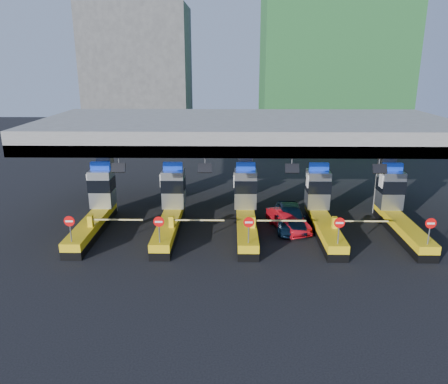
{
  "coord_description": "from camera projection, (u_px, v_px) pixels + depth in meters",
  "views": [
    {
      "loc": [
        -0.99,
        -27.26,
        10.82
      ],
      "look_at": [
        -1.45,
        0.0,
        2.59
      ],
      "focal_mm": 35.0,
      "sensor_mm": 36.0,
      "label": 1
    }
  ],
  "objects": [
    {
      "name": "ground",
      "position": [
        246.0,
        229.0,
        29.2
      ],
      "size": [
        120.0,
        120.0,
        0.0
      ],
      "primitive_type": "plane",
      "color": "black",
      "rests_on": "ground"
    },
    {
      "name": "toll_canopy",
      "position": [
        246.0,
        131.0,
        30.18
      ],
      "size": [
        28.0,
        12.09,
        7.0
      ],
      "color": "slate",
      "rests_on": "ground"
    },
    {
      "name": "toll_lane_center",
      "position": [
        246.0,
        208.0,
        29.06
      ],
      "size": [
        4.43,
        8.0,
        4.16
      ],
      "color": "black",
      "rests_on": "ground"
    },
    {
      "name": "toll_lane_far_left",
      "position": [
        97.0,
        207.0,
        29.22
      ],
      "size": [
        4.43,
        8.0,
        4.16
      ],
      "color": "black",
      "rests_on": "ground"
    },
    {
      "name": "red_car",
      "position": [
        288.0,
        220.0,
        28.87
      ],
      "size": [
        2.72,
        4.36,
        1.36
      ],
      "primitive_type": "imported",
      "rotation": [
        0.0,
        0.0,
        0.34
      ],
      "color": "#AE0D16",
      "rests_on": "ground"
    },
    {
      "name": "van",
      "position": [
        290.0,
        217.0,
        29.19
      ],
      "size": [
        2.0,
        4.81,
        1.63
      ],
      "primitive_type": "imported",
      "rotation": [
        0.0,
        0.0,
        -0.02
      ],
      "color": "black",
      "rests_on": "ground"
    },
    {
      "name": "toll_lane_far_right",
      "position": [
        397.0,
        209.0,
        28.9
      ],
      "size": [
        4.43,
        8.0,
        4.16
      ],
      "color": "black",
      "rests_on": "ground"
    },
    {
      "name": "toll_lane_left",
      "position": [
        171.0,
        208.0,
        29.14
      ],
      "size": [
        4.43,
        8.0,
        4.16
      ],
      "color": "black",
      "rests_on": "ground"
    },
    {
      "name": "toll_lane_right",
      "position": [
        321.0,
        208.0,
        28.98
      ],
      "size": [
        4.43,
        8.0,
        4.16
      ],
      "color": "black",
      "rests_on": "ground"
    },
    {
      "name": "bg_building_concrete",
      "position": [
        139.0,
        74.0,
        61.29
      ],
      "size": [
        14.0,
        10.0,
        18.0
      ],
      "primitive_type": "cube",
      "color": "#4C4C49",
      "rests_on": "ground"
    },
    {
      "name": "bg_building_scaffold",
      "position": [
        334.0,
        35.0,
        55.59
      ],
      "size": [
        18.0,
        12.0,
        28.0
      ],
      "primitive_type": "cube",
      "color": "#1E5926",
      "rests_on": "ground"
    }
  ]
}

